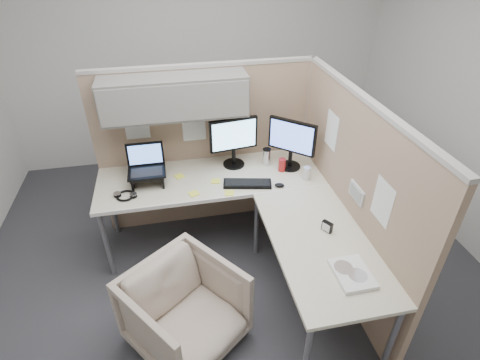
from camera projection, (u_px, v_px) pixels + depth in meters
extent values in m
plane|color=#313035|center=(235.00, 276.00, 3.32)|extent=(4.50, 4.50, 0.00)
cube|color=tan|center=(206.00, 150.00, 3.59)|extent=(2.00, 0.05, 1.60)
cube|color=#A8A399|center=(201.00, 65.00, 3.14)|extent=(2.00, 0.06, 0.03)
cube|color=slate|center=(174.00, 96.00, 3.08)|extent=(1.20, 0.34, 0.34)
cube|color=gray|center=(176.00, 104.00, 2.94)|extent=(1.18, 0.01, 0.30)
plane|color=white|center=(136.00, 123.00, 3.28)|extent=(0.26, 0.00, 0.26)
plane|color=white|center=(194.00, 125.00, 3.40)|extent=(0.26, 0.00, 0.26)
cube|color=tan|center=(348.00, 198.00, 2.95)|extent=(0.05, 2.00, 1.60)
cube|color=#A8A399|center=(368.00, 100.00, 2.49)|extent=(0.06, 2.00, 0.03)
cube|color=#A8A399|center=(305.00, 140.00, 3.76)|extent=(0.06, 0.06, 1.60)
cube|color=silver|center=(357.00, 193.00, 2.73)|extent=(0.02, 0.20, 0.12)
cube|color=gray|center=(355.00, 193.00, 2.73)|extent=(0.00, 0.16, 0.09)
plane|color=white|center=(332.00, 130.00, 3.04)|extent=(0.00, 0.26, 0.26)
plane|color=white|center=(382.00, 202.00, 2.41)|extent=(0.00, 0.26, 0.26)
cube|color=beige|center=(212.00, 178.00, 3.34)|extent=(2.00, 0.68, 0.03)
cube|color=beige|center=(320.00, 243.00, 2.65)|extent=(0.68, 1.30, 0.03)
cube|color=white|center=(217.00, 200.00, 3.07)|extent=(2.00, 0.02, 0.03)
cylinder|color=gray|center=(107.00, 244.00, 3.15)|extent=(0.04, 0.04, 0.70)
cylinder|color=gray|center=(112.00, 204.00, 3.63)|extent=(0.04, 0.04, 0.70)
cylinder|color=gray|center=(306.00, 359.00, 2.31)|extent=(0.04, 0.04, 0.70)
cylinder|color=gray|center=(391.00, 341.00, 2.41)|extent=(0.04, 0.04, 0.70)
cylinder|color=gray|center=(256.00, 224.00, 3.37)|extent=(0.04, 0.04, 0.70)
imported|color=beige|center=(185.00, 308.00, 2.61)|extent=(0.94, 0.94, 0.71)
cylinder|color=black|center=(234.00, 164.00, 3.50)|extent=(0.20, 0.20, 0.02)
cylinder|color=black|center=(234.00, 156.00, 3.45)|extent=(0.04, 0.04, 0.15)
cube|color=black|center=(233.00, 134.00, 3.32)|extent=(0.44, 0.09, 0.30)
cube|color=#93D4FE|center=(234.00, 135.00, 3.31)|extent=(0.40, 0.06, 0.26)
cylinder|color=black|center=(289.00, 166.00, 3.46)|extent=(0.20, 0.20, 0.02)
cylinder|color=black|center=(290.00, 158.00, 3.42)|extent=(0.04, 0.04, 0.15)
cube|color=black|center=(292.00, 136.00, 3.29)|extent=(0.35, 0.32, 0.30)
cube|color=#5C82FB|center=(291.00, 137.00, 3.28)|extent=(0.30, 0.27, 0.26)
cube|color=black|center=(147.00, 174.00, 3.17)|extent=(0.28, 0.22, 0.01)
cube|color=black|center=(133.00, 180.00, 3.18)|extent=(0.02, 0.20, 0.11)
cube|color=black|center=(163.00, 177.00, 3.22)|extent=(0.02, 0.20, 0.11)
cube|color=black|center=(147.00, 172.00, 3.17)|extent=(0.32, 0.22, 0.02)
cube|color=black|center=(145.00, 154.00, 3.21)|extent=(0.32, 0.05, 0.20)
cube|color=#598CF2|center=(145.00, 154.00, 3.21)|extent=(0.28, 0.04, 0.16)
cube|color=black|center=(247.00, 184.00, 3.22)|extent=(0.43, 0.22, 0.02)
ellipsoid|color=black|center=(279.00, 185.00, 3.19)|extent=(0.10, 0.08, 0.03)
cylinder|color=silver|center=(267.00, 157.00, 3.47)|extent=(0.07, 0.07, 0.15)
cylinder|color=black|center=(267.00, 149.00, 3.42)|extent=(0.08, 0.08, 0.01)
cylinder|color=silver|center=(307.00, 173.00, 3.27)|extent=(0.07, 0.07, 0.12)
cylinder|color=#B21E1E|center=(282.00, 165.00, 3.38)|extent=(0.07, 0.07, 0.12)
cube|color=#F3F540|center=(179.00, 176.00, 3.33)|extent=(0.10, 0.10, 0.01)
cube|color=#F3F540|center=(194.00, 194.00, 3.11)|extent=(0.10, 0.10, 0.01)
cube|color=#F3F540|center=(229.00, 193.00, 3.11)|extent=(0.09, 0.09, 0.01)
cube|color=#F3F540|center=(216.00, 181.00, 3.26)|extent=(0.09, 0.09, 0.01)
torus|color=black|center=(126.00, 196.00, 3.07)|extent=(0.19, 0.19, 0.02)
cylinder|color=black|center=(117.00, 195.00, 3.07)|extent=(0.06, 0.06, 0.03)
cylinder|color=black|center=(134.00, 195.00, 3.07)|extent=(0.06, 0.06, 0.03)
cube|color=white|center=(352.00, 274.00, 2.37)|extent=(0.22, 0.28, 0.03)
cylinder|color=silver|center=(358.00, 275.00, 2.34)|extent=(0.12, 0.12, 0.00)
cylinder|color=silver|center=(343.00, 267.00, 2.39)|extent=(0.12, 0.12, 0.00)
cube|color=black|center=(327.00, 226.00, 2.71)|extent=(0.07, 0.08, 0.08)
cube|color=white|center=(326.00, 228.00, 2.70)|extent=(0.04, 0.05, 0.06)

